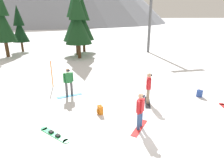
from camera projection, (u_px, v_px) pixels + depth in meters
ground_plane at (161, 129)px, 8.64m from camera, size 800.00×800.00×0.00m
snowboarder_foreground at (140, 110)px, 8.41m from camera, size 1.15×1.34×1.69m
snowboarder_midground at (148, 87)px, 10.94m from camera, size 0.79×1.60×1.78m
snowboarder_background at (69, 82)px, 11.87m from camera, size 1.61×0.72×1.79m
loose_snowboard_near_right at (55, 134)px, 8.19m from camera, size 1.38×1.52×0.09m
backpack_blue at (200, 94)px, 11.99m from camera, size 0.37×0.38×0.47m
backpack_orange at (100, 110)px, 9.89m from camera, size 0.31×0.36×0.47m
trail_marker_pole at (52, 74)px, 13.47m from camera, size 0.06×0.06×1.86m
pine_tree_tall at (83, 22)px, 25.98m from camera, size 2.91×2.91×7.32m
pine_tree_short at (1, 18)px, 22.30m from camera, size 2.70×2.70×8.35m
pine_tree_young at (19, 27)px, 26.14m from camera, size 2.21×2.21×6.16m
pine_tree_broad at (78, 22)px, 21.71m from camera, size 3.05×3.05×7.61m
pine_tree_slender at (76, 19)px, 23.68m from camera, size 3.43×3.43×8.08m
ski_lift_tower at (150, 13)px, 25.19m from camera, size 3.32×0.36×8.75m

